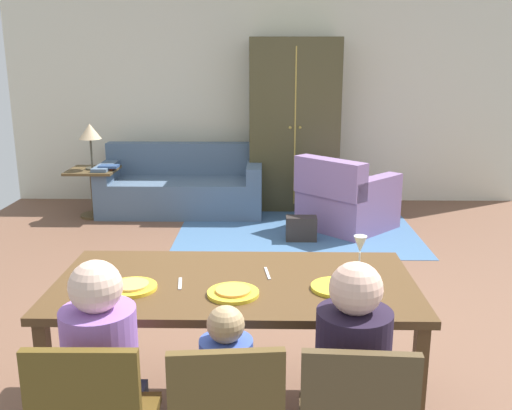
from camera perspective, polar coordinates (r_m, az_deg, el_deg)
name	(u,v)px	position (r m, az deg, el deg)	size (l,w,h in m)	color
ground_plane	(264,292)	(4.76, 0.79, -8.68)	(6.67, 6.23, 0.02)	brown
back_wall	(265,98)	(7.56, 0.95, 10.60)	(6.67, 0.10, 2.70)	beige
dining_table	(235,294)	(2.97, -2.08, -8.84)	(1.83, 0.91, 0.76)	#50361C
plate_near_man	(132,288)	(2.90, -12.31, -8.05)	(0.25, 0.25, 0.02)	yellow
pizza_near_man	(131,285)	(2.89, -12.33, -7.78)	(0.17, 0.17, 0.01)	tan
plate_near_child	(233,293)	(2.77, -2.30, -8.78)	(0.25, 0.25, 0.02)	yellow
pizza_near_child	(233,290)	(2.77, -2.30, -8.50)	(0.17, 0.17, 0.01)	gold
plate_near_woman	(336,287)	(2.86, 8.01, -8.15)	(0.25, 0.25, 0.02)	yellow
wine_glass	(360,246)	(3.10, 10.34, -4.01)	(0.07, 0.07, 0.19)	silver
fork	(180,284)	(2.92, -7.58, -7.78)	(0.02, 0.15, 0.01)	silver
knife	(267,273)	(3.03, 1.14, -6.82)	(0.01, 0.17, 0.01)	silver
person_man	(106,394)	(2.57, -14.72, -17.74)	(0.30, 0.40, 1.11)	#363F51
person_woman	(350,396)	(2.51, 9.35, -18.31)	(0.30, 0.41, 1.11)	#3A3B4F
area_rug	(297,232)	(6.32, 4.11, -2.66)	(2.60, 1.80, 0.01)	#3F628B
couch	(182,188)	(7.14, -7.35, 1.73)	(1.97, 0.86, 0.82)	slate
armchair	(345,201)	(6.44, 8.88, 0.44)	(1.21, 1.21, 0.82)	gray
armoire	(294,125)	(7.21, 3.81, 7.98)	(1.10, 0.59, 2.10)	#474126
side_table	(94,186)	(7.10, -15.88, 1.85)	(0.56, 0.56, 0.58)	#4F3D23
table_lamp	(90,133)	(7.00, -16.23, 6.90)	(0.26, 0.26, 0.54)	#424033
book_lower	(104,168)	(7.03, -14.88, 3.59)	(0.22, 0.16, 0.03)	#A13523
book_upper	(109,166)	(6.96, -14.47, 3.75)	(0.22, 0.16, 0.03)	navy
handbag	(301,229)	(6.00, 4.54, -2.36)	(0.32, 0.16, 0.26)	#2E2825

